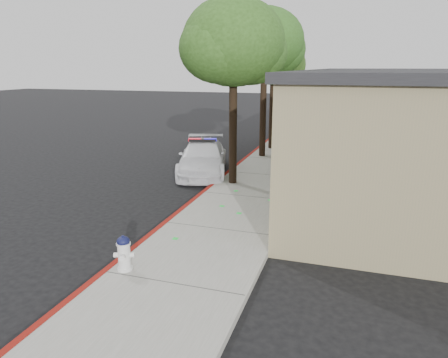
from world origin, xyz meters
The scene contains 9 objects.
ground centered at (0.00, 0.00, 0.00)m, with size 120.00×120.00×0.00m, color black.
sidewalk centered at (1.60, 3.00, 0.07)m, with size 3.20×60.00×0.15m, color gray.
red_curb centered at (0.06, 3.00, 0.08)m, with size 0.14×60.00×0.16m, color maroon.
clapboard_building centered at (6.69, 9.00, 2.13)m, with size 7.30×20.89×4.24m.
police_car centered at (-1.06, 5.99, 0.68)m, with size 3.16×5.02×1.48m.
fire_hydrant centered at (0.45, -2.80, 0.54)m, with size 0.45×0.39×0.78m.
street_tree_near centered at (0.71, 4.47, 5.03)m, with size 3.60×3.61×6.54m.
street_tree_mid centered at (0.71, 9.55, 5.31)m, with size 3.61×3.68×6.85m.
street_tree_far centered at (0.76, 11.59, 4.64)m, with size 3.17×3.30×5.97m.
Camera 1 is at (4.89, -9.70, 4.35)m, focal length 32.74 mm.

